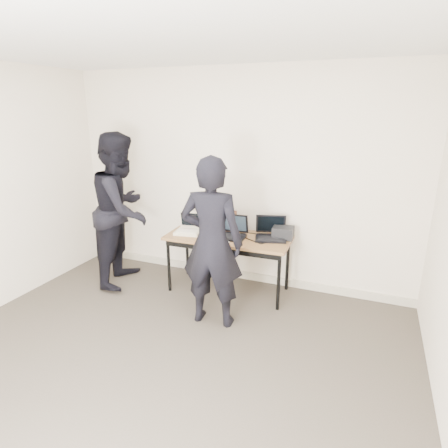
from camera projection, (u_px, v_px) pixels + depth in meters
The scene contains 13 objects.
room at pixel (130, 231), 2.74m from camera, with size 4.60×4.60×2.80m.
desk at pixel (228, 241), 4.55m from camera, with size 1.52×0.70×0.72m.
laptop_beige at pixel (189, 229), 4.66m from camera, with size 0.35×0.34×0.25m.
laptop_center at pixel (232, 232), 4.51m from camera, with size 0.36×0.35×0.26m.
laptop_right at pixel (271, 233), 4.46m from camera, with size 0.44×0.43×0.26m.
leather_satchel at pixel (221, 220), 4.76m from camera, with size 0.38×0.21×0.25m.
tissue at pixel (224, 208), 4.70m from camera, with size 0.13×0.10×0.08m, color white.
equipment_box at pixel (283, 233), 4.45m from camera, with size 0.24×0.21×0.14m, color black.
power_brick at pixel (206, 237), 4.45m from camera, with size 0.08×0.05×0.03m, color black.
cables at pixel (232, 237), 4.51m from camera, with size 1.16×0.42×0.01m.
person_typist at pixel (212, 243), 3.80m from camera, with size 0.65×0.43×1.79m, color black.
person_observer at pixel (122, 210), 4.76m from camera, with size 0.94×0.73×1.94m, color black.
baseboard at pixel (234, 273), 5.10m from camera, with size 4.50×0.03×0.10m, color #BFB69E.
Camera 1 is at (1.61, -2.15, 2.21)m, focal length 30.00 mm.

